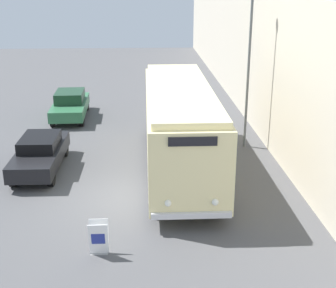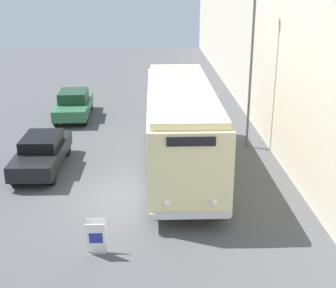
{
  "view_description": "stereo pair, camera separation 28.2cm",
  "coord_description": "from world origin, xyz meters",
  "px_view_note": "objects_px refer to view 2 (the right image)",
  "views": [
    {
      "loc": [
        0.66,
        -15.55,
        7.57
      ],
      "look_at": [
        1.45,
        0.11,
        2.04
      ],
      "focal_mm": 50.0,
      "sensor_mm": 36.0,
      "label": 1
    },
    {
      "loc": [
        0.95,
        -15.56,
        7.57
      ],
      "look_at": [
        1.45,
        0.11,
        2.04
      ],
      "focal_mm": 50.0,
      "sensor_mm": 36.0,
      "label": 2
    }
  ],
  "objects_px": {
    "vintage_bus": "(181,124)",
    "sign_board": "(96,238)",
    "parked_car_mid": "(74,104)",
    "streetlamp": "(252,48)",
    "parked_car_near": "(42,152)"
  },
  "relations": [
    {
      "from": "vintage_bus",
      "to": "streetlamp",
      "type": "height_order",
      "value": "streetlamp"
    },
    {
      "from": "vintage_bus",
      "to": "streetlamp",
      "type": "xyz_separation_m",
      "value": [
        3.33,
        2.64,
        2.7
      ]
    },
    {
      "from": "vintage_bus",
      "to": "parked_car_near",
      "type": "distance_m",
      "value": 5.93
    },
    {
      "from": "sign_board",
      "to": "streetlamp",
      "type": "bearing_deg",
      "value": 55.8
    },
    {
      "from": "streetlamp",
      "to": "sign_board",
      "type": "bearing_deg",
      "value": -124.2
    },
    {
      "from": "sign_board",
      "to": "parked_car_mid",
      "type": "height_order",
      "value": "parked_car_mid"
    },
    {
      "from": "vintage_bus",
      "to": "parked_car_mid",
      "type": "distance_m",
      "value": 9.91
    },
    {
      "from": "parked_car_mid",
      "to": "parked_car_near",
      "type": "bearing_deg",
      "value": -92.48
    },
    {
      "from": "vintage_bus",
      "to": "sign_board",
      "type": "relative_size",
      "value": 10.38
    },
    {
      "from": "vintage_bus",
      "to": "streetlamp",
      "type": "bearing_deg",
      "value": 38.4
    },
    {
      "from": "sign_board",
      "to": "streetlamp",
      "type": "height_order",
      "value": "streetlamp"
    },
    {
      "from": "streetlamp",
      "to": "parked_car_near",
      "type": "xyz_separation_m",
      "value": [
        -9.12,
        -2.46,
        -3.93
      ]
    },
    {
      "from": "streetlamp",
      "to": "parked_car_mid",
      "type": "bearing_deg",
      "value": 149.21
    },
    {
      "from": "streetlamp",
      "to": "parked_car_mid",
      "type": "xyz_separation_m",
      "value": [
        -9.03,
        5.38,
        -3.9
      ]
    },
    {
      "from": "vintage_bus",
      "to": "streetlamp",
      "type": "distance_m",
      "value": 5.03
    }
  ]
}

